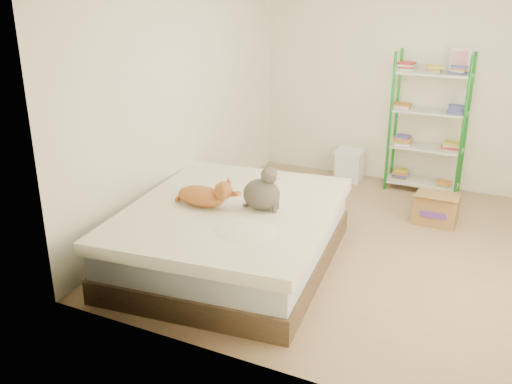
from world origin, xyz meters
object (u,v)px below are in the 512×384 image
Objects in this scene: orange_cat at (201,194)px; white_bin at (349,165)px; bed at (232,235)px; shelf_unit at (429,123)px; cardboard_box at (436,209)px; grey_cat at (262,188)px.

orange_cat is 1.38× the size of white_bin.
shelf_unit is (1.22, 2.73, 0.57)m from bed.
bed is 3.05m from shelf_unit.
white_bin is (0.54, 2.80, -0.47)m from orange_cat.
bed reaches higher than white_bin.
orange_cat is 2.89m from white_bin.
cardboard_box is at bearing 49.79° from orange_cat.
orange_cat is at bearing -166.47° from bed.
grey_cat is 2.70m from white_bin.
white_bin is at bearing 77.44° from bed.
cardboard_box is 1.55m from white_bin.
white_bin is (-0.94, -0.03, -0.65)m from shelf_unit.
bed is at bearing -96.01° from white_bin.
cardboard_box is (1.54, 1.79, -0.12)m from bed.
orange_cat is at bearing -117.59° from shelf_unit.
grey_cat is at bearing 20.37° from orange_cat.
shelf_unit is (0.95, 2.67, 0.09)m from grey_cat.
orange_cat is 1.25× the size of cardboard_box.
shelf_unit is (1.48, 2.83, 0.18)m from orange_cat.
shelf_unit is at bearing 108.81° from cardboard_box.
shelf_unit is 1.14m from white_bin.
bed is at bearing -114.07° from shelf_unit.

